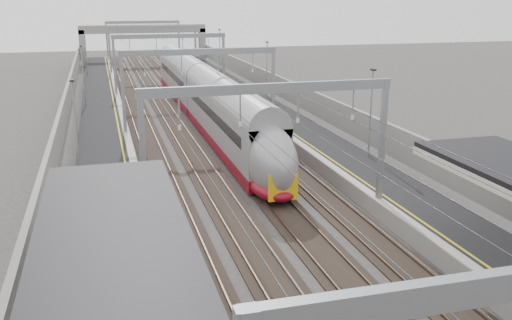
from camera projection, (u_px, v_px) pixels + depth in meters
platform_left at (104, 131)px, 49.15m from camera, size 4.00×120.00×1.00m
platform_right at (281, 121)px, 53.22m from camera, size 4.00×120.00×1.00m
tracks at (196, 131)px, 51.31m from camera, size 11.40×140.00×0.20m
overhead_line at (183, 55)px, 55.76m from camera, size 13.00×140.00×6.60m
overbridge at (143, 34)px, 100.83m from camera, size 22.00×2.20×6.90m
wall_left at (64, 121)px, 48.03m from camera, size 0.30×120.00×3.20m
wall_right at (313, 108)px, 53.73m from camera, size 0.30×120.00×3.20m
train at (206, 102)px, 53.65m from camera, size 2.77×50.55×4.38m
signal_green at (122, 71)px, 74.01m from camera, size 0.32×0.32×3.48m
signal_red_near at (187, 69)px, 75.40m from camera, size 0.32×0.32×3.48m
signal_red_far at (197, 65)px, 80.65m from camera, size 0.32×0.32×3.48m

